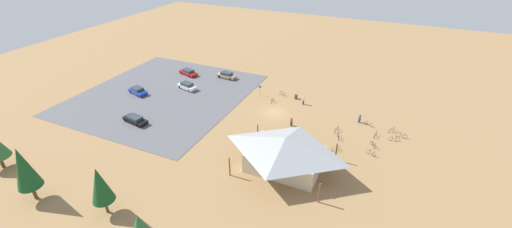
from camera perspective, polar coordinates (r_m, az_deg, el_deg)
name	(u,v)px	position (r m, az deg, el deg)	size (l,w,h in m)	color
ground	(274,113)	(61.73, 3.14, 0.21)	(160.00, 160.00, 0.00)	#937047
parking_lot_asphalt	(164,94)	(71.21, -15.54, 3.32)	(32.10, 35.01, 0.05)	#56565B
bike_pavilion	(285,151)	(46.60, 5.00, -6.31)	(13.01, 9.86, 5.12)	beige
trash_bin	(296,97)	(67.05, 6.89, 2.98)	(0.60, 0.60, 0.90)	brown
lot_sign	(260,89)	(67.58, 0.68, 4.32)	(0.56, 0.08, 2.20)	#99999E
pine_west	(24,168)	(49.05, -35.10, -7.61)	(2.87, 2.87, 7.74)	brown
pine_mideast	(100,185)	(42.85, -25.28, -10.94)	(2.61, 2.61, 6.67)	brown
bicycle_teal_near_porch	(338,136)	(55.69, 13.99, -3.77)	(0.69, 1.62, 0.85)	black
bicycle_silver_trailside	(335,149)	(52.78, 13.50, -5.80)	(1.16, 1.27, 0.81)	black
bicycle_green_lone_west	(402,135)	(59.36, 23.77, -3.38)	(1.70, 0.50, 0.88)	black
bicycle_red_back_row	(282,94)	(68.17, 4.58, 3.50)	(1.70, 0.58, 0.88)	black
bicycle_yellow_mid_cluster	(375,135)	(57.99, 19.85, -3.39)	(0.50, 1.69, 0.81)	black
bicycle_blue_edge_south	(394,139)	(57.97, 22.70, -3.96)	(1.68, 0.58, 0.85)	black
bicycle_purple_lone_east	(273,101)	(65.26, 2.86, 2.32)	(0.48, 1.77, 0.85)	black
bicycle_black_near_sign	(373,145)	(55.28, 19.50, -4.98)	(0.92, 1.59, 0.91)	black
bicycle_white_by_bin	(369,124)	(60.65, 18.83, -1.67)	(1.60, 0.70, 0.77)	black
bicycle_orange_yard_left	(392,130)	(60.32, 22.32, -2.55)	(1.02, 1.43, 0.81)	black
bicycle_teal_yard_front	(371,153)	(53.27, 19.17, -6.36)	(1.58, 0.75, 0.83)	black
bicycle_silver_edge_north	(337,129)	(57.57, 13.72, -2.59)	(0.53, 1.74, 0.81)	black
car_red_mid_lot	(188,72)	(79.32, -11.58, 7.08)	(5.05, 3.14, 1.31)	red
car_black_inner_stall	(135,119)	(61.88, -20.07, -0.88)	(5.03, 2.55, 1.29)	black
car_blue_second_row	(138,91)	(72.63, -19.69, 3.81)	(4.61, 2.99, 1.44)	#1E42B2
car_tan_back_corner	(227,75)	(76.22, -5.07, 6.68)	(4.50, 2.12, 1.42)	tan
car_white_far_end	(187,86)	(72.02, -11.78, 4.76)	(4.69, 2.78, 1.45)	white
visitor_crossing_yard	(303,100)	(64.86, 8.16, 2.41)	(0.37, 0.40, 1.79)	#2D3347
visitor_by_pavilion	(291,121)	(57.54, 6.11, -1.26)	(0.38, 0.40, 1.67)	#2D3347
visitor_near_lot	(360,118)	(60.95, 17.41, -0.64)	(0.40, 0.37, 1.73)	#2D3347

